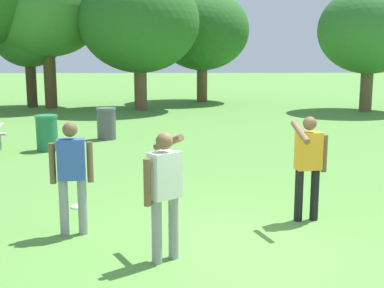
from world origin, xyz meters
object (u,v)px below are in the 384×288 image
Objects in this scene: person_bystander at (164,187)px; tree_slender_mid at (139,22)px; person_catcher at (309,161)px; tree_far_right at (47,9)px; trash_can_further_along at (106,123)px; trash_can_beside_table at (47,133)px; frisbee at (79,207)px; tree_broad_center at (29,38)px; tree_back_left at (202,30)px; person_thrower at (72,171)px; tree_back_right at (370,30)px.

person_bystander is 17.40m from tree_slender_mid.
person_catcher is 18.73m from tree_far_right.
tree_far_right is at bearing 113.53° from trash_can_further_along.
trash_can_further_along is (1.34, 1.76, 0.00)m from trash_can_beside_table.
frisbee is 5.43m from trash_can_beside_table.
tree_broad_center is 8.70m from tree_back_left.
person_bystander is 0.35× the size of tree_broad_center.
tree_slender_mid reaches higher than tree_broad_center.
trash_can_further_along is at bearing -106.33° from tree_back_left.
tree_slender_mid is at bearing 90.77° from person_thrower.
frisbee is at bearing 124.04° from person_bystander.
trash_can_beside_table is (-1.82, 5.09, 0.47)m from frisbee.
tree_back_right reaches higher than frisbee.
tree_slender_mid reaches higher than tree_back_right.
tree_broad_center is 0.69× the size of tree_far_right.
tree_far_right reaches higher than trash_can_further_along.
person_catcher is 19.62m from tree_back_left.
tree_broad_center is (-5.38, 16.19, 3.26)m from frisbee.
person_thrower is 18.40m from tree_back_right.
person_bystander is 1.71× the size of trash_can_beside_table.
trash_can_further_along is (-0.48, 6.85, 0.47)m from frisbee.
tree_slender_mid is at bearing -128.22° from tree_back_left.
tree_back_right is (10.10, 13.98, 3.55)m from frisbee.
person_thrower is at bearing -171.76° from person_catcher.
tree_far_right is (-2.53, 10.65, 4.09)m from trash_can_beside_table.
tree_back_right is at bearing 33.98° from trash_can_further_along.
person_catcher is 2.62m from person_bystander.
tree_back_right reaches higher than person_thrower.
tree_far_right is at bearing 103.37° from trash_can_beside_table.
trash_can_beside_table is 2.21m from trash_can_further_along.
tree_far_right is (-5.87, 17.99, 3.61)m from person_bystander.
person_catcher is 0.26× the size of tree_slender_mid.
person_catcher is at bearing -113.44° from tree_back_right.
trash_can_further_along is at bearing 94.03° from frisbee.
tree_back_left is (4.79, 13.54, 3.26)m from trash_can_beside_table.
trash_can_further_along is 12.69m from tree_back_left.
trash_can_further_along is (-4.18, 7.64, -0.48)m from person_catcher.
tree_back_right is (8.57, 16.24, 2.60)m from person_bystander.
trash_can_further_along is at bearing 52.82° from trash_can_beside_table.
person_bystander is 8.08m from trash_can_beside_table.
trash_can_further_along is 13.12m from tree_back_right.
tree_back_right is at bearing 36.74° from trash_can_beside_table.
tree_slender_mid is at bearing 103.42° from person_catcher.
tree_broad_center is (-3.55, 11.10, 2.79)m from trash_can_beside_table.
tree_broad_center reaches higher than trash_can_beside_table.
frisbee is at bearing -71.63° from tree_broad_center.
person_thrower is 0.35× the size of tree_broad_center.
tree_back_right reaches higher than person_catcher.
frisbee is (-3.69, 0.78, -0.95)m from person_catcher.
tree_broad_center is 5.56m from tree_slender_mid.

